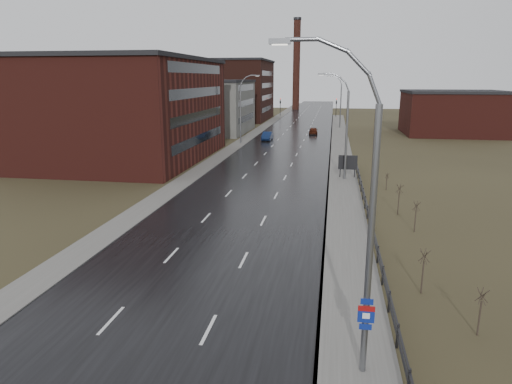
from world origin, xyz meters
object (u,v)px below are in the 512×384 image
(streetlight_main, at_px, (362,220))
(billboard, at_px, (348,163))
(car_near, at_px, (267,136))
(car_far, at_px, (313,131))

(streetlight_main, distance_m, billboard, 35.09)
(streetlight_main, relative_size, car_near, 2.66)
(streetlight_main, height_order, billboard, streetlight_main)
(billboard, distance_m, car_far, 40.69)
(car_far, bearing_deg, billboard, 95.58)
(car_near, bearing_deg, car_far, 53.59)
(streetlight_main, bearing_deg, car_far, 93.75)
(billboard, relative_size, car_near, 0.58)
(billboard, bearing_deg, car_far, 97.84)
(streetlight_main, xyz_separation_m, car_near, (-12.60, 64.83, -5.31))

